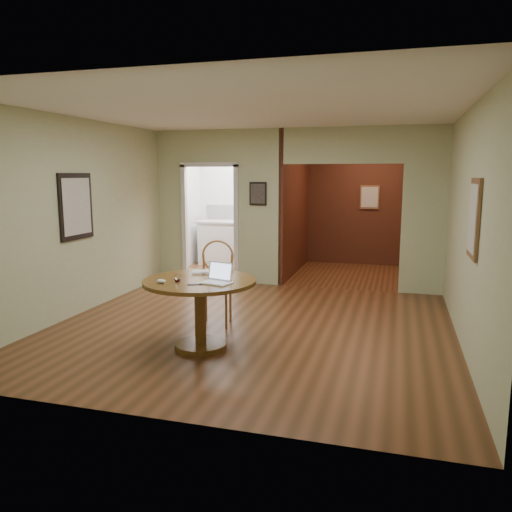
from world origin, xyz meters
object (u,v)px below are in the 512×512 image
(chair, at_px, (216,278))
(dining_table, at_px, (200,297))
(closed_laptop, at_px, (207,273))
(open_laptop, at_px, (218,277))

(chair, bearing_deg, dining_table, -90.55)
(dining_table, height_order, chair, chair)
(closed_laptop, bearing_deg, chair, 78.89)
(dining_table, bearing_deg, open_laptop, -17.89)
(open_laptop, bearing_deg, dining_table, 176.44)
(dining_table, height_order, open_laptop, open_laptop)
(closed_laptop, bearing_deg, dining_table, -103.89)
(closed_laptop, bearing_deg, open_laptop, -75.56)
(chair, height_order, closed_laptop, chair)
(dining_table, bearing_deg, closed_laptop, 97.22)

